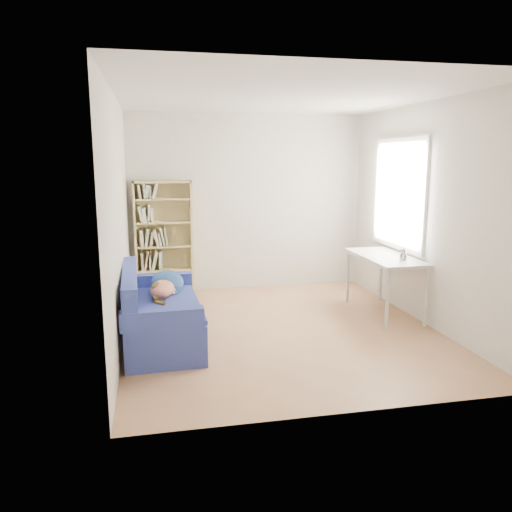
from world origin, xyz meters
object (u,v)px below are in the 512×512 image
at_px(pen_cup, 403,256).
at_px(bookshelf, 164,243).
at_px(desk, 385,261).
at_px(sofa, 158,313).

bearing_deg(pen_cup, bookshelf, 146.35).
bearing_deg(bookshelf, desk, -29.69).
bearing_deg(desk, sofa, -171.41).
relative_size(sofa, bookshelf, 1.00).
bearing_deg(sofa, pen_cup, 0.40).
relative_size(sofa, desk, 1.28).
distance_m(sofa, pen_cup, 2.94).
distance_m(sofa, desk, 2.87).
relative_size(desk, pen_cup, 8.37).
height_order(sofa, desk, sofa).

